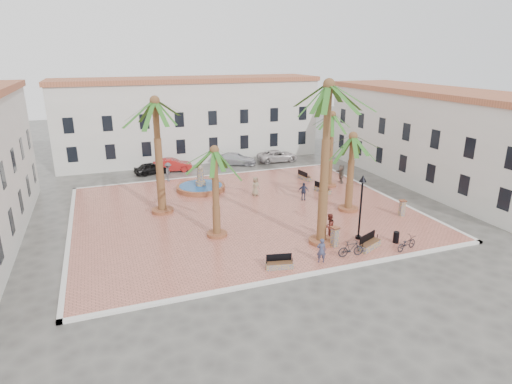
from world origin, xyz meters
The scene contains 36 objects.
ground centered at (0.00, 0.00, 0.00)m, with size 120.00×120.00×0.00m, color #56544F.
plaza centered at (0.00, 0.00, 0.07)m, with size 26.00×22.00×0.15m, color #C36B58.
kerb_n centered at (0.00, 11.00, 0.08)m, with size 26.30×0.30×0.16m, color silver.
kerb_s centered at (0.00, -11.00, 0.08)m, with size 26.30×0.30×0.16m, color silver.
kerb_e centered at (13.00, 0.00, 0.08)m, with size 0.30×22.30×0.16m, color silver.
kerb_w centered at (-13.00, 0.00, 0.08)m, with size 0.30×22.30×0.16m, color silver.
building_north centered at (0.00, 19.99, 4.77)m, with size 30.40×7.40×9.50m.
building_east centered at (19.99, 2.00, 4.52)m, with size 7.40×26.40×9.00m.
fountain centered at (-2.02, 6.54, 0.46)m, with size 4.47×4.47×2.31m.
palm_nw centered at (-6.20, 1.96, 7.91)m, with size 5.59×5.59×9.10m.
palm_sw centered at (-3.36, -3.98, 5.45)m, with size 4.61×4.61×6.36m.
palm_s centered at (2.85, -7.51, 9.42)m, with size 5.39×5.39×10.65m.
palm_e centered at (7.88, -2.77, 5.35)m, with size 5.13×5.13×6.35m.
palm_ne centered at (9.67, 3.54, 6.15)m, with size 4.60×4.60×7.08m.
bench_s centered at (-1.18, -9.86, 0.39)m, with size 1.68×0.81×0.85m.
bench_se centered at (5.35, -9.42, 0.43)m, with size 1.93×1.29×0.98m.
bench_e centered at (8.14, 1.98, 0.42)m, with size 0.92×1.85×0.94m.
bench_ne centered at (8.42, 6.23, 0.40)m, with size 0.76×1.76×0.90m.
lamppost_s centered at (5.55, -7.82, 3.19)m, with size 0.49×0.49×4.50m.
lamppost_e centered at (9.18, 3.09, 2.90)m, with size 0.44×0.44×4.06m.
bollard_se centered at (3.36, -8.36, 0.86)m, with size 0.59×0.59×1.37m.
bollard_n centered at (-0.05, 8.84, 0.95)m, with size 0.58×0.58×1.55m.
bollard_e centered at (11.08, -5.34, 0.81)m, with size 0.52×0.52×1.28m.
litter_bin centered at (7.53, -9.25, 0.53)m, with size 0.39×0.39×0.76m, color black.
cyclist_a centered at (1.49, -10.01, 0.93)m, with size 0.57×0.37×1.55m, color #373B57.
bicycle_a centered at (7.44, -10.40, 0.61)m, with size 0.61×1.74×0.91m, color black.
cyclist_b centered at (3.66, -7.10, 1.04)m, with size 0.87×0.68×1.78m, color maroon.
bicycle_b centered at (3.61, -9.94, 0.66)m, with size 0.48×1.70×1.02m, color black.
pedestrian_fountain_a centered at (2.15, 3.25, 1.00)m, with size 0.83×0.54×1.69m, color #89765A.
pedestrian_fountain_b centered at (5.60, 0.73, 0.92)m, with size 0.91×0.38×1.55m, color #2C324E.
pedestrian_north centered at (-4.33, 10.40, 1.08)m, with size 1.20×0.69×1.86m, color #49484D.
pedestrian_east centered at (11.27, 4.03, 1.06)m, with size 1.68×0.54×1.81m, color #655A51.
car_black centered at (-5.49, 14.18, 0.62)m, with size 1.45×3.61×1.23m, color black.
car_red centered at (-3.26, 14.49, 0.69)m, with size 1.46×4.19×1.38m, color #AC1E1D.
car_silver centered at (4.00, 14.84, 0.67)m, with size 1.88×4.63×1.34m, color silver.
car_white centered at (9.10, 14.59, 0.66)m, with size 2.20×4.78×1.33m, color beige.
Camera 1 is at (-10.25, -30.47, 12.24)m, focal length 30.00 mm.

